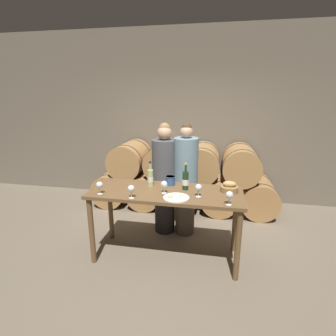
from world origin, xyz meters
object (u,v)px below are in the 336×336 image
person_left (165,179)px  wine_glass_center (164,184)px  wine_glass_far_right (229,195)px  person_right (186,180)px  wine_bottle_red (185,180)px  wine_glass_right (199,188)px  blue_crock (170,180)px  tasting_table (166,200)px  wine_glass_far_left (99,185)px  wine_glass_left (131,189)px  bread_basket (229,188)px  cheese_plate (176,198)px  wine_bottle_white (150,178)px

person_left → wine_glass_center: bearing=-78.9°
wine_glass_center → wine_glass_far_right: same height
wine_glass_center → wine_glass_far_right: size_ratio=1.00×
person_right → wine_bottle_red: size_ratio=4.91×
wine_glass_far_right → person_right: bearing=121.6°
wine_glass_center → wine_glass_right: same height
person_left → blue_crock: person_left is taller
person_right → wine_glass_right: 0.82m
tasting_table → wine_glass_far_left: (-0.74, -0.24, 0.23)m
tasting_table → blue_crock: size_ratio=14.94×
blue_crock → wine_glass_right: wine_glass_right is taller
wine_glass_left → wine_glass_center: bearing=33.1°
person_left → wine_glass_left: person_left is taller
bread_basket → wine_glass_center: (-0.76, -0.19, 0.06)m
cheese_plate → wine_glass_far_left: (-0.90, -0.04, 0.10)m
wine_bottle_red → wine_glass_far_right: bearing=-36.3°
person_left → cheese_plate: size_ratio=5.57×
blue_crock → wine_bottle_red: bearing=-31.3°
cheese_plate → wine_glass_left: (-0.50, -0.09, 0.10)m
person_left → wine_glass_far_right: size_ratio=10.84×
wine_glass_far_left → bread_basket: bearing=13.5°
person_right → wine_glass_right: person_right is taller
wine_glass_left → wine_bottle_white: bearing=75.7°
person_right → cheese_plate: bearing=-90.0°
blue_crock → wine_glass_left: wine_glass_left is taller
wine_glass_right → wine_glass_left: bearing=-166.2°
wine_glass_far_right → wine_glass_far_left: bearing=178.5°
tasting_table → wine_bottle_red: wine_bottle_red is taller
person_right → wine_bottle_white: size_ratio=5.13×
person_right → wine_glass_center: 0.77m
person_left → wine_bottle_red: size_ratio=4.90×
bread_basket → wine_glass_far_left: bearing=-166.5°
bread_basket → blue_crock: bearing=171.8°
wine_glass_far_left → wine_glass_far_right: (1.47, -0.04, 0.00)m
bread_basket → wine_glass_right: (-0.35, -0.23, 0.06)m
wine_glass_left → tasting_table: bearing=40.8°
person_right → blue_crock: bearing=-108.5°
wine_bottle_red → blue_crock: size_ratio=2.73×
tasting_table → person_left: (-0.15, 0.66, 0.05)m
person_right → wine_glass_left: person_right is taller
bread_basket → wine_glass_far_right: 0.40m
cheese_plate → wine_glass_far_right: bearing=-7.4°
blue_crock → wine_glass_far_right: 0.88m
person_right → wine_bottle_white: bearing=-127.0°
wine_glass_center → wine_glass_far_right: (0.74, -0.20, 0.00)m
tasting_table → wine_glass_left: wine_glass_left is taller
tasting_table → person_right: (0.16, 0.66, 0.05)m
person_left → wine_bottle_white: size_ratio=5.12×
person_right → wine_glass_right: bearing=-72.6°
wine_bottle_red → wine_glass_right: wine_bottle_red is taller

